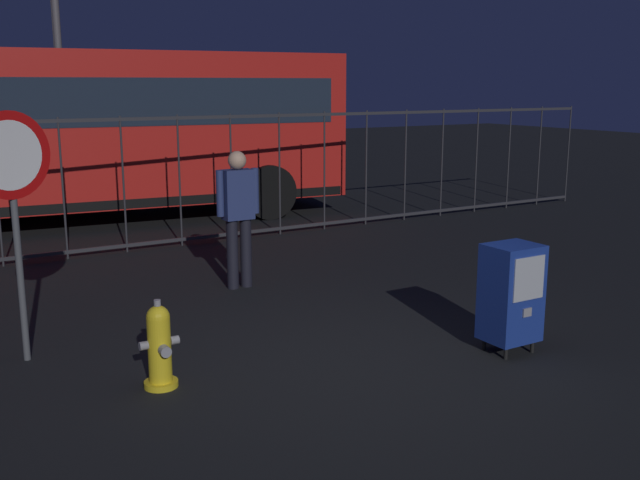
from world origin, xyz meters
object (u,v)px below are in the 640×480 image
at_px(stop_sign, 12,184).
at_px(newspaper_box_primary, 511,293).
at_px(pedestrian, 238,211).
at_px(bus_near, 46,127).
at_px(fire_hydrant, 159,346).
at_px(street_light_far_right, 54,12).

bearing_deg(stop_sign, newspaper_box_primary, -27.94).
relative_size(pedestrian, bus_near, 0.16).
bearing_deg(fire_hydrant, pedestrian, 53.01).
height_order(fire_hydrant, newspaper_box_primary, newspaper_box_primary).
distance_m(bus_near, street_light_far_right, 6.73).
distance_m(fire_hydrant, stop_sign, 1.92).
bearing_deg(bus_near, pedestrian, -72.96).
height_order(fire_hydrant, street_light_far_right, street_light_far_right).
xyz_separation_m(fire_hydrant, bus_near, (0.75, 8.06, 1.36)).
bearing_deg(fire_hydrant, stop_sign, 125.07).
height_order(newspaper_box_primary, stop_sign, stop_sign).
xyz_separation_m(fire_hydrant, street_light_far_right, (2.28, 14.13, 3.84)).
xyz_separation_m(newspaper_box_primary, stop_sign, (-3.90, 2.07, 1.03)).
distance_m(fire_hydrant, pedestrian, 3.11).
height_order(stop_sign, street_light_far_right, street_light_far_right).
bearing_deg(stop_sign, fire_hydrant, -54.93).
distance_m(newspaper_box_primary, street_light_far_right, 15.45).
height_order(newspaper_box_primary, street_light_far_right, street_light_far_right).
relative_size(fire_hydrant, newspaper_box_primary, 0.73).
bearing_deg(street_light_far_right, newspaper_box_primary, -87.05).
xyz_separation_m(pedestrian, street_light_far_right, (0.45, 11.69, 3.25)).
height_order(newspaper_box_primary, pedestrian, pedestrian).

